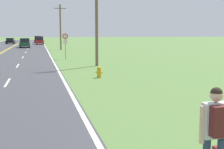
{
  "coord_description": "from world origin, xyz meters",
  "views": [
    {
      "loc": [
        4.91,
        -1.17,
        2.71
      ],
      "look_at": [
        8.08,
        12.25,
        0.86
      ],
      "focal_mm": 50.0,
      "sensor_mm": 36.0,
      "label": 1
    }
  ],
  "objects_px": {
    "car_maroon_suv_horizon": "(38,39)",
    "fire_hydrant": "(99,72)",
    "car_red_van_receding": "(40,40)",
    "traffic_sign": "(65,40)",
    "car_black_hatchback_distant": "(10,41)",
    "car_dark_green_van_mid_far": "(25,43)",
    "hitchhiker_person": "(216,126)"
  },
  "relations": [
    {
      "from": "fire_hydrant",
      "to": "car_red_van_receding",
      "type": "xyz_separation_m",
      "value": [
        -3.12,
        57.31,
        0.62
      ]
    },
    {
      "from": "fire_hydrant",
      "to": "car_dark_green_van_mid_far",
      "type": "relative_size",
      "value": 0.14
    },
    {
      "from": "car_maroon_suv_horizon",
      "to": "fire_hydrant",
      "type": "bearing_deg",
      "value": 4.61
    },
    {
      "from": "fire_hydrant",
      "to": "car_red_van_receding",
      "type": "relative_size",
      "value": 0.15
    },
    {
      "from": "car_red_van_receding",
      "to": "traffic_sign",
      "type": "bearing_deg",
      "value": 3.43
    },
    {
      "from": "car_dark_green_van_mid_far",
      "to": "car_maroon_suv_horizon",
      "type": "bearing_deg",
      "value": 174.98
    },
    {
      "from": "car_red_van_receding",
      "to": "car_black_hatchback_distant",
      "type": "relative_size",
      "value": 1.12
    },
    {
      "from": "car_red_van_receding",
      "to": "car_maroon_suv_horizon",
      "type": "height_order",
      "value": "car_red_van_receding"
    },
    {
      "from": "car_red_van_receding",
      "to": "car_maroon_suv_horizon",
      "type": "relative_size",
      "value": 1.02
    },
    {
      "from": "hitchhiker_person",
      "to": "car_red_van_receding",
      "type": "distance_m",
      "value": 71.02
    },
    {
      "from": "hitchhiker_person",
      "to": "traffic_sign",
      "type": "xyz_separation_m",
      "value": [
        -0.28,
        27.81,
        0.93
      ]
    },
    {
      "from": "traffic_sign",
      "to": "car_red_van_receding",
      "type": "height_order",
      "value": "traffic_sign"
    },
    {
      "from": "fire_hydrant",
      "to": "car_dark_green_van_mid_far",
      "type": "height_order",
      "value": "car_dark_green_van_mid_far"
    },
    {
      "from": "traffic_sign",
      "to": "car_maroon_suv_horizon",
      "type": "xyz_separation_m",
      "value": [
        -2.77,
        55.62,
        -1.02
      ]
    },
    {
      "from": "fire_hydrant",
      "to": "car_dark_green_van_mid_far",
      "type": "xyz_separation_m",
      "value": [
        -5.93,
        41.58,
        0.55
      ]
    },
    {
      "from": "car_dark_green_van_mid_far",
      "to": "car_black_hatchback_distant",
      "type": "distance_m",
      "value": 21.56
    },
    {
      "from": "fire_hydrant",
      "to": "car_black_hatchback_distant",
      "type": "bearing_deg",
      "value": 99.25
    },
    {
      "from": "fire_hydrant",
      "to": "traffic_sign",
      "type": "relative_size",
      "value": 0.26
    },
    {
      "from": "car_dark_green_van_mid_far",
      "to": "fire_hydrant",
      "type": "bearing_deg",
      "value": 7.89
    },
    {
      "from": "traffic_sign",
      "to": "car_maroon_suv_horizon",
      "type": "bearing_deg",
      "value": 92.85
    },
    {
      "from": "fire_hydrant",
      "to": "car_red_van_receding",
      "type": "bearing_deg",
      "value": 93.11
    },
    {
      "from": "hitchhiker_person",
      "to": "car_red_van_receding",
      "type": "height_order",
      "value": "car_red_van_receding"
    },
    {
      "from": "car_dark_green_van_mid_far",
      "to": "car_red_van_receding",
      "type": "height_order",
      "value": "car_red_van_receding"
    },
    {
      "from": "fire_hydrant",
      "to": "car_black_hatchback_distant",
      "type": "height_order",
      "value": "car_black_hatchback_distant"
    },
    {
      "from": "hitchhiker_person",
      "to": "traffic_sign",
      "type": "bearing_deg",
      "value": -0.09
    },
    {
      "from": "fire_hydrant",
      "to": "car_red_van_receding",
      "type": "height_order",
      "value": "car_red_van_receding"
    },
    {
      "from": "traffic_sign",
      "to": "car_black_hatchback_distant",
      "type": "xyz_separation_m",
      "value": [
        -9.4,
        48.56,
        -1.23
      ]
    },
    {
      "from": "hitchhiker_person",
      "to": "fire_hydrant",
      "type": "bearing_deg",
      "value": -2.9
    },
    {
      "from": "car_dark_green_van_mid_far",
      "to": "car_black_hatchback_distant",
      "type": "height_order",
      "value": "car_dark_green_van_mid_far"
    },
    {
      "from": "car_red_van_receding",
      "to": "car_maroon_suv_horizon",
      "type": "xyz_separation_m",
      "value": [
        -0.46,
        12.45,
        0.01
      ]
    },
    {
      "from": "fire_hydrant",
      "to": "car_dark_green_van_mid_far",
      "type": "distance_m",
      "value": 42.01
    },
    {
      "from": "hitchhiker_person",
      "to": "fire_hydrant",
      "type": "distance_m",
      "value": 13.69
    }
  ]
}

